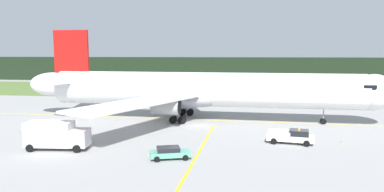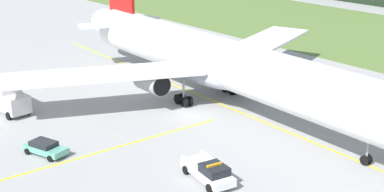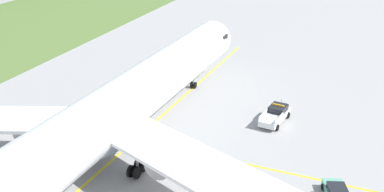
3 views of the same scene
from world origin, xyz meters
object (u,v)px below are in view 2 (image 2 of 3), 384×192
(ops_pickup_truck, at_px, (209,171))
(catering_truck, at_px, (5,96))
(staff_car, at_px, (45,147))
(airliner, at_px, (225,64))

(ops_pickup_truck, xyz_separation_m, catering_truck, (-27.75, -6.75, 0.86))
(catering_truck, xyz_separation_m, staff_car, (13.91, -1.69, -1.07))
(catering_truck, bearing_deg, staff_car, -6.93)
(airliner, bearing_deg, catering_truck, -125.07)
(ops_pickup_truck, distance_m, staff_car, 16.21)
(ops_pickup_truck, relative_size, catering_truck, 0.80)
(airliner, distance_m, catering_truck, 25.35)
(staff_car, bearing_deg, catering_truck, 173.07)
(ops_pickup_truck, xyz_separation_m, staff_car, (-13.84, -8.44, -0.20))
(ops_pickup_truck, height_order, catering_truck, catering_truck)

